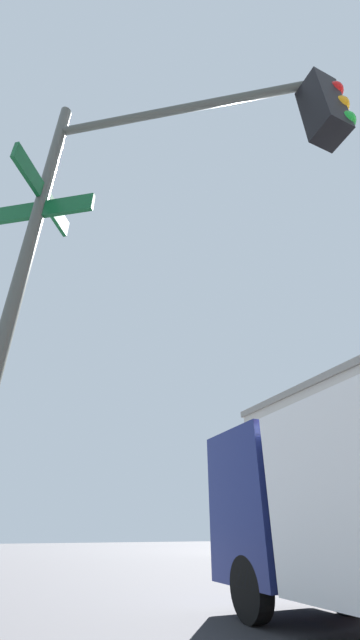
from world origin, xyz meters
The scene contains 1 object.
traffic_signal_near centered at (-6.17, -6.18, 4.02)m, with size 2.16×2.94×5.68m.
Camera 1 is at (-4.08, -6.99, 1.39)m, focal length 20.35 mm.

